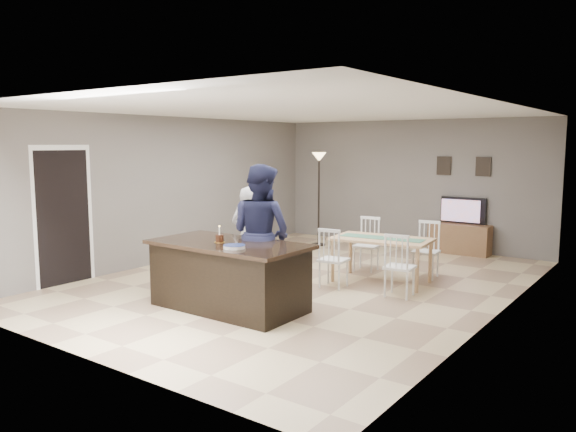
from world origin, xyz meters
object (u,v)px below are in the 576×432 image
Objects in this scene: birthday_cake at (220,238)px; dining_table at (382,246)px; kitchen_island at (229,275)px; television at (462,211)px; plate_stack at (234,247)px; man at (261,233)px; woman at (249,237)px; floor_lamp at (319,174)px; tv_console at (459,239)px.

birthday_cake reaches higher than dining_table.
television reaches higher than kitchen_island.
plate_stack is 0.15× the size of dining_table.
television is 3.28× the size of plate_stack.
man is 0.65m from birthday_cake.
birthday_cake is 0.80× the size of plate_stack.
floor_lamp reaches higher than woman.
tv_console is 0.60× the size of floor_lamp.
dining_table is 3.53m from floor_lamp.
birthday_cake is 0.11× the size of floor_lamp.
kitchen_island is 1.79× the size of tv_console.
woman is 0.77× the size of floor_lamp.
television is at bearing -98.81° from man.
tv_console is at bearing 79.94° from dining_table.
floor_lamp reaches higher than man.
woman is at bearing 68.95° from television.
kitchen_island is 2.35× the size of television.
woman reaches higher than kitchen_island.
television is (0.00, 0.07, 0.56)m from tv_console.
television is 5.21m from man.
plate_stack is (0.90, -1.36, 0.15)m from woman.
television is 0.48× the size of man.
floor_lamp is (-1.50, 4.75, 0.61)m from birthday_cake.
plate_stack is (-0.85, -5.92, 0.06)m from television.
woman reaches higher than plate_stack.
plate_stack is (0.35, -0.28, 0.47)m from kitchen_island.
plate_stack is (-0.85, -5.85, 0.62)m from tv_console.
television is at bearing 77.99° from kitchen_island.
man reaches higher than birthday_cake.
tv_console is at bearing 77.84° from kitchen_island.
birthday_cake is at bearing 77.11° from television.
man reaches higher than kitchen_island.
plate_stack is at bearing -98.31° from tv_console.
birthday_cake is at bearing 74.13° from man.
woman is (-0.56, 1.07, 0.32)m from kitchen_island.
plate_stack is 5.37m from floor_lamp.
dining_table reaches higher than kitchen_island.
floor_lamp is at bearing 108.85° from kitchen_island.
dining_table is (-0.20, -3.07, 0.29)m from tv_console.
man reaches higher than woman.
woman is at bearing -34.97° from man.
tv_console is 4.31× the size of plate_stack.
plate_stack is at bearing 108.83° from woman.
tv_console is at bearing 76.96° from birthday_cake.
floor_lamp is at bearing -64.27° from man.
tv_console is 5.95m from plate_stack.
dining_table is at bearing 76.84° from plate_stack.
tv_console is 0.57m from television.
man is (-1.09, -5.02, 0.66)m from tv_console.
dining_table is at bearing 68.27° from kitchen_island.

